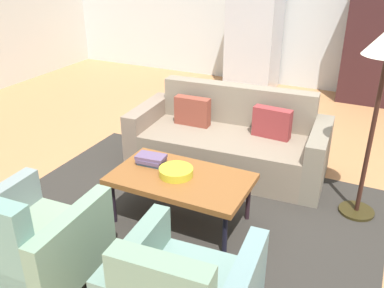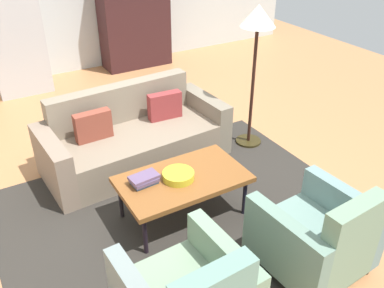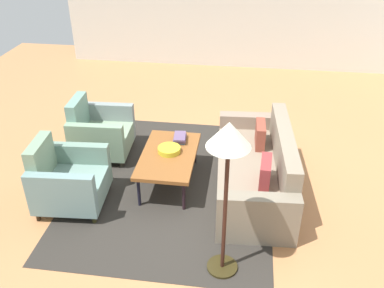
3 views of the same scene
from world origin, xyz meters
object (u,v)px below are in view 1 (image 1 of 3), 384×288
(book_stack, at_px, (151,159))
(refrigerator, at_px, (254,34))
(armchair_left, at_px, (30,246))
(fruit_bowl, at_px, (176,172))
(coffee_table, at_px, (181,180))
(couch, at_px, (229,142))

(book_stack, relative_size, refrigerator, 0.15)
(armchair_left, height_order, book_stack, armchair_left)
(refrigerator, bearing_deg, fruit_bowl, -80.73)
(armchair_left, xyz_separation_m, refrigerator, (-0.11, 5.22, 0.58))
(coffee_table, relative_size, fruit_bowl, 4.04)
(fruit_bowl, distance_m, refrigerator, 4.13)
(coffee_table, height_order, armchair_left, armchair_left)
(fruit_bowl, bearing_deg, book_stack, 163.20)
(coffee_table, xyz_separation_m, fruit_bowl, (-0.05, 0.00, 0.07))
(coffee_table, bearing_deg, couch, 90.26)
(armchair_left, distance_m, book_stack, 1.29)
(coffee_table, distance_m, fruit_bowl, 0.09)
(coffee_table, relative_size, refrigerator, 0.65)
(couch, xyz_separation_m, book_stack, (-0.34, -1.09, 0.21))
(coffee_table, xyz_separation_m, armchair_left, (-0.60, -1.17, -0.07))
(book_stack, bearing_deg, armchair_left, -101.08)
(armchair_left, relative_size, fruit_bowl, 2.96)
(armchair_left, height_order, fruit_bowl, armchair_left)
(book_stack, bearing_deg, coffee_table, -14.71)
(couch, relative_size, fruit_bowl, 7.24)
(couch, bearing_deg, armchair_left, 72.29)
(fruit_bowl, relative_size, refrigerator, 0.16)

